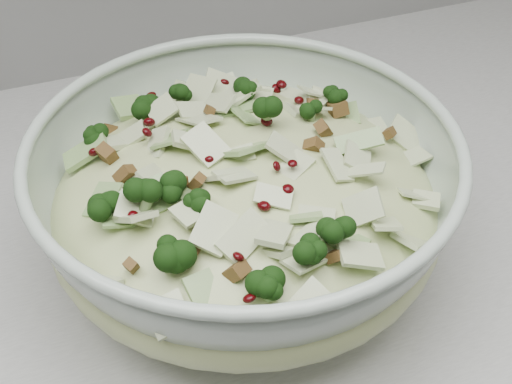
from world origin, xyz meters
The scene contains 2 objects.
mixing_bowl centered at (0.50, 1.60, 0.97)m, with size 0.41×0.41×0.14m.
salad centered at (0.50, 1.60, 0.99)m, with size 0.36×0.36×0.14m.
Camera 1 is at (0.35, 1.19, 1.36)m, focal length 50.00 mm.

